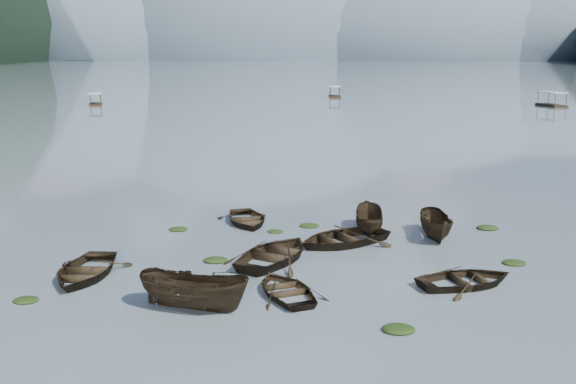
{
  "coord_description": "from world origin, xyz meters",
  "views": [
    {
      "loc": [
        0.63,
        -21.69,
        9.39
      ],
      "look_at": [
        0.0,
        12.0,
        2.0
      ],
      "focal_mm": 40.0,
      "sensor_mm": 36.0,
      "label": 1
    }
  ],
  "objects_px": {
    "rowboat_0": "(85,276)",
    "pontoon_left": "(96,105)",
    "pontoon_centre": "(335,97)",
    "rowboat_3": "(286,294)"
  },
  "relations": [
    {
      "from": "rowboat_0",
      "to": "pontoon_left",
      "type": "distance_m",
      "value": 93.58
    },
    {
      "from": "pontoon_left",
      "to": "pontoon_centre",
      "type": "xyz_separation_m",
      "value": [
        44.02,
        20.53,
        0.0
      ]
    },
    {
      "from": "rowboat_3",
      "to": "pontoon_centre",
      "type": "bearing_deg",
      "value": -117.01
    },
    {
      "from": "pontoon_left",
      "to": "pontoon_centre",
      "type": "distance_m",
      "value": 48.57
    },
    {
      "from": "rowboat_0",
      "to": "rowboat_3",
      "type": "xyz_separation_m",
      "value": [
        8.64,
        -1.9,
        0.0
      ]
    },
    {
      "from": "rowboat_3",
      "to": "pontoon_left",
      "type": "bearing_deg",
      "value": -91.39
    },
    {
      "from": "rowboat_0",
      "to": "rowboat_3",
      "type": "relative_size",
      "value": 1.22
    },
    {
      "from": "rowboat_3",
      "to": "pontoon_left",
      "type": "height_order",
      "value": "pontoon_left"
    },
    {
      "from": "rowboat_0",
      "to": "pontoon_left",
      "type": "height_order",
      "value": "pontoon_left"
    },
    {
      "from": "rowboat_0",
      "to": "pontoon_centre",
      "type": "xyz_separation_m",
      "value": [
        16.43,
        109.94,
        0.0
      ]
    }
  ]
}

